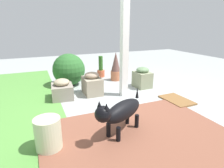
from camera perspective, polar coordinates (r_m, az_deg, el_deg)
ground_plane at (r=3.46m, az=2.47°, el=-5.80°), size 12.00×12.00×0.00m
brick_path at (r=2.49m, az=8.59°, el=-15.85°), size 1.80×2.40×0.02m
porch_pillar at (r=3.60m, az=3.82°, el=13.89°), size 0.13×0.13×2.28m
stone_planter_nearest at (r=4.32m, az=9.15°, el=1.86°), size 0.41×0.34×0.47m
stone_planter_mid at (r=3.87m, az=-6.05°, el=0.01°), size 0.48×0.35×0.46m
stone_planter_far at (r=3.75m, az=-14.86°, el=-1.69°), size 0.48×0.43×0.39m
round_shrub at (r=4.49m, az=-12.94°, el=4.26°), size 0.74×0.74×0.74m
terracotta_pot_tall at (r=5.13m, az=-3.41°, el=4.38°), size 0.20×0.20×0.57m
terracotta_pot_spiky at (r=4.78m, az=1.14°, el=5.16°), size 0.26×0.26×0.72m
dog at (r=2.39m, az=2.67°, el=-8.32°), size 0.53×0.79×0.57m
ceramic_urn at (r=2.31m, az=-18.76°, el=-14.18°), size 0.30×0.30×0.39m
doormat at (r=3.76m, az=19.03°, el=-4.59°), size 0.62×0.41×0.03m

